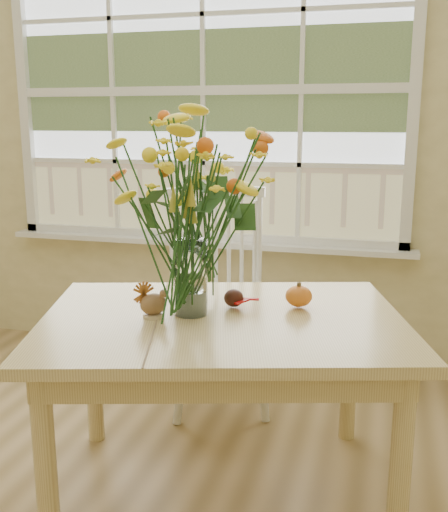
# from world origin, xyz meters

# --- Properties ---
(wall_back) EXTENTS (4.00, 0.02, 2.70)m
(wall_back) POSITION_xyz_m (0.00, 2.25, 1.35)
(wall_back) COLOR #CEC084
(wall_back) RESTS_ON floor
(window) EXTENTS (2.42, 0.12, 1.74)m
(window) POSITION_xyz_m (0.00, 2.21, 1.53)
(window) COLOR silver
(window) RESTS_ON wall_back
(dining_table) EXTENTS (1.50, 1.25, 0.70)m
(dining_table) POSITION_xyz_m (0.47, 0.90, 0.60)
(dining_table) COLOR tan
(dining_table) RESTS_ON floor
(windsor_chair) EXTENTS (0.61, 0.60, 1.04)m
(windsor_chair) POSITION_xyz_m (0.24, 1.65, 0.58)
(windsor_chair) COLOR white
(windsor_chair) RESTS_ON floor
(flower_vase) EXTENTS (0.58, 0.58, 0.68)m
(flower_vase) POSITION_xyz_m (0.35, 0.90, 1.11)
(flower_vase) COLOR white
(flower_vase) RESTS_ON dining_table
(pumpkin) EXTENTS (0.10, 0.10, 0.08)m
(pumpkin) POSITION_xyz_m (0.72, 1.08, 0.74)
(pumpkin) COLOR orange
(pumpkin) RESTS_ON dining_table
(turkey_figurine) EXTENTS (0.12, 0.11, 0.12)m
(turkey_figurine) POSITION_xyz_m (0.24, 0.83, 0.74)
(turkey_figurine) COLOR #CCB78C
(turkey_figurine) RESTS_ON dining_table
(dark_gourd) EXTENTS (0.13, 0.11, 0.07)m
(dark_gourd) POSITION_xyz_m (0.49, 1.01, 0.73)
(dark_gourd) COLOR #38160F
(dark_gourd) RESTS_ON dining_table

